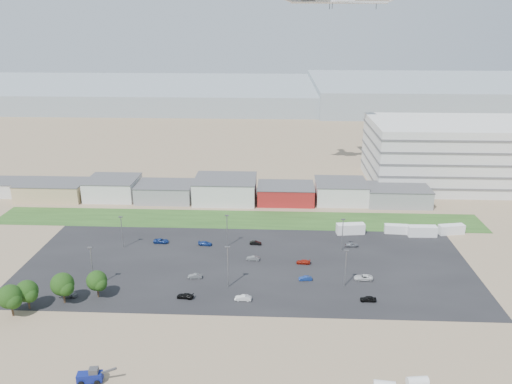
# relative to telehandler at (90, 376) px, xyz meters

# --- Properties ---
(ground) EXTENTS (700.00, 700.00, 0.00)m
(ground) POSITION_rel_telehandler_xyz_m (20.46, 27.64, -1.50)
(ground) COLOR #846F54
(ground) RESTS_ON ground
(parking_lot) EXTENTS (120.00, 50.00, 0.01)m
(parking_lot) POSITION_rel_telehandler_xyz_m (25.46, 47.64, -1.49)
(parking_lot) COLOR black
(parking_lot) RESTS_ON ground
(grass_strip) EXTENTS (160.00, 16.00, 0.02)m
(grass_strip) POSITION_rel_telehandler_xyz_m (20.46, 79.64, -1.49)
(grass_strip) COLOR #26491B
(grass_strip) RESTS_ON ground
(hills_backdrop) EXTENTS (700.00, 200.00, 9.00)m
(hills_backdrop) POSITION_rel_telehandler_xyz_m (60.46, 342.64, 3.00)
(hills_backdrop) COLOR gray
(hills_backdrop) RESTS_ON ground
(building_row) EXTENTS (170.00, 20.00, 8.00)m
(building_row) POSITION_rel_telehandler_xyz_m (3.46, 98.64, 2.50)
(building_row) COLOR silver
(building_row) RESTS_ON ground
(parking_garage) EXTENTS (80.00, 40.00, 25.00)m
(parking_garage) POSITION_rel_telehandler_xyz_m (110.46, 122.64, 11.00)
(parking_garage) COLOR silver
(parking_garage) RESTS_ON ground
(telehandler) EXTENTS (7.45, 3.38, 3.00)m
(telehandler) POSITION_rel_telehandler_xyz_m (0.00, 0.00, 0.00)
(telehandler) COLOR navy
(telehandler) RESTS_ON ground
(storage_tank_ne) EXTENTS (3.97, 2.34, 2.26)m
(storage_tank_ne) POSITION_rel_telehandler_xyz_m (59.06, 1.51, -0.37)
(storage_tank_ne) COLOR silver
(storage_tank_ne) RESTS_ON ground
(box_trailer_a) EXTENTS (8.86, 3.77, 3.22)m
(box_trailer_a) POSITION_rel_telehandler_xyz_m (56.15, 69.68, 0.11)
(box_trailer_a) COLOR silver
(box_trailer_a) RESTS_ON ground
(box_trailer_b) EXTENTS (7.38, 2.79, 2.71)m
(box_trailer_b) POSITION_rel_telehandler_xyz_m (70.42, 70.72, -0.14)
(box_trailer_b) COLOR silver
(box_trailer_b) RESTS_ON ground
(box_trailer_c) EXTENTS (8.67, 2.91, 3.23)m
(box_trailer_c) POSITION_rel_telehandler_xyz_m (77.75, 68.85, 0.12)
(box_trailer_c) COLOR silver
(box_trailer_c) RESTS_ON ground
(box_trailer_d) EXTENTS (8.20, 3.90, 2.95)m
(box_trailer_d) POSITION_rel_telehandler_xyz_m (87.19, 70.93, -0.02)
(box_trailer_d) COLOR silver
(box_trailer_d) RESTS_ON ground
(tree_left) EXTENTS (5.71, 5.71, 8.56)m
(tree_left) POSITION_rel_telehandler_xyz_m (-24.99, 20.51, 2.78)
(tree_left) COLOR black
(tree_left) RESTS_ON ground
(tree_mid) EXTENTS (5.34, 5.34, 8.00)m
(tree_mid) POSITION_rel_telehandler_xyz_m (-22.72, 23.53, 2.50)
(tree_mid) COLOR black
(tree_mid) RESTS_ON ground
(tree_right) EXTENTS (5.71, 5.71, 8.56)m
(tree_right) POSITION_rel_telehandler_xyz_m (-15.73, 26.42, 2.78)
(tree_right) COLOR black
(tree_right) RESTS_ON ground
(tree_near) EXTENTS (5.14, 5.14, 7.71)m
(tree_near) POSITION_rel_telehandler_xyz_m (-8.75, 29.27, 2.36)
(tree_near) COLOR black
(tree_near) RESTS_ON ground
(lightpole_front_l) EXTENTS (1.26, 0.52, 10.68)m
(lightpole_front_l) POSITION_rel_telehandler_xyz_m (-11.44, 34.10, 3.84)
(lightpole_front_l) COLOR slate
(lightpole_front_l) RESTS_ON ground
(lightpole_front_m) EXTENTS (1.29, 0.54, 10.93)m
(lightpole_front_m) POSITION_rel_telehandler_xyz_m (21.66, 35.46, 3.97)
(lightpole_front_m) COLOR slate
(lightpole_front_m) RESTS_ON ground
(lightpole_front_r) EXTENTS (1.15, 0.48, 9.78)m
(lightpole_front_r) POSITION_rel_telehandler_xyz_m (50.42, 37.16, 3.39)
(lightpole_front_r) COLOR slate
(lightpole_front_r) RESTS_ON ground
(lightpole_back_l) EXTENTS (1.13, 0.47, 9.62)m
(lightpole_back_l) POSITION_rel_telehandler_xyz_m (-10.96, 56.59, 3.31)
(lightpole_back_l) COLOR slate
(lightpole_back_l) RESTS_ON ground
(lightpole_back_m) EXTENTS (1.14, 0.47, 9.68)m
(lightpole_back_m) POSITION_rel_telehandler_xyz_m (19.12, 58.91, 3.34)
(lightpole_back_m) COLOR slate
(lightpole_back_m) RESTS_ON ground
(lightpole_back_r) EXTENTS (1.14, 0.47, 9.68)m
(lightpole_back_r) POSITION_rel_telehandler_xyz_m (52.05, 57.52, 3.34)
(lightpole_back_r) COLOR slate
(lightpole_back_r) RESTS_ON ground
(parked_car_0) EXTENTS (4.72, 2.24, 1.30)m
(parked_car_0) POSITION_rel_telehandler_xyz_m (55.61, 40.58, -0.85)
(parked_car_0) COLOR silver
(parked_car_0) RESTS_ON ground
(parked_car_1) EXTENTS (3.49, 1.51, 1.12)m
(parked_car_1) POSITION_rel_telehandler_xyz_m (40.88, 39.62, -0.94)
(parked_car_1) COLOR navy
(parked_car_1) RESTS_ON ground
(parked_car_2) EXTENTS (3.80, 1.58, 1.29)m
(parked_car_2) POSITION_rel_telehandler_xyz_m (55.09, 30.27, -0.85)
(parked_car_2) COLOR black
(parked_car_2) RESTS_ON ground
(parked_car_3) EXTENTS (4.22, 2.13, 1.17)m
(parked_car_3) POSITION_rel_telehandler_xyz_m (11.97, 29.70, -0.91)
(parked_car_3) COLOR black
(parked_car_3) RESTS_ON ground
(parked_car_4) EXTENTS (3.67, 1.49, 1.18)m
(parked_car_4) POSITION_rel_telehandler_xyz_m (12.73, 39.48, -0.91)
(parked_car_4) COLOR #595B5E
(parked_car_4) RESTS_ON ground
(parked_car_6) EXTENTS (4.16, 2.02, 1.17)m
(parked_car_6) POSITION_rel_telehandler_xyz_m (12.56, 59.22, -0.92)
(parked_car_6) COLOR navy
(parked_car_6) RESTS_ON ground
(parked_car_7) EXTENTS (3.70, 1.57, 1.19)m
(parked_car_7) POSITION_rel_telehandler_xyz_m (27.06, 50.22, -0.90)
(parked_car_7) COLOR #595B5E
(parked_car_7) RESTS_ON ground
(parked_car_8) EXTENTS (3.87, 1.81, 1.28)m
(parked_car_8) POSITION_rel_telehandler_xyz_m (55.40, 60.17, -0.86)
(parked_car_8) COLOR #A5A5AA
(parked_car_8) RESTS_ON ground
(parked_car_9) EXTENTS (4.50, 2.14, 1.24)m
(parked_car_9) POSITION_rel_telehandler_xyz_m (-0.72, 60.24, -0.88)
(parked_car_9) COLOR navy
(parked_car_9) RESTS_ON ground
(parked_car_10) EXTENTS (4.33, 1.90, 1.24)m
(parked_car_10) POSITION_rel_telehandler_xyz_m (-16.01, 29.04, -0.88)
(parked_car_10) COLOR #595B5E
(parked_car_10) RESTS_ON ground
(parked_car_11) EXTENTS (3.52, 1.45, 1.13)m
(parked_car_11) POSITION_rel_telehandler_xyz_m (27.27, 60.27, -0.93)
(parked_car_11) COLOR black
(parked_car_11) RESTS_ON ground
(parked_car_12) EXTENTS (3.91, 1.85, 1.10)m
(parked_car_12) POSITION_rel_telehandler_xyz_m (40.75, 48.72, -0.95)
(parked_car_12) COLOR maroon
(parked_car_12) RESTS_ON ground
(parked_car_13) EXTENTS (3.98, 1.58, 1.29)m
(parked_car_13) POSITION_rel_telehandler_xyz_m (25.80, 29.35, -0.85)
(parked_car_13) COLOR silver
(parked_car_13) RESTS_ON ground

